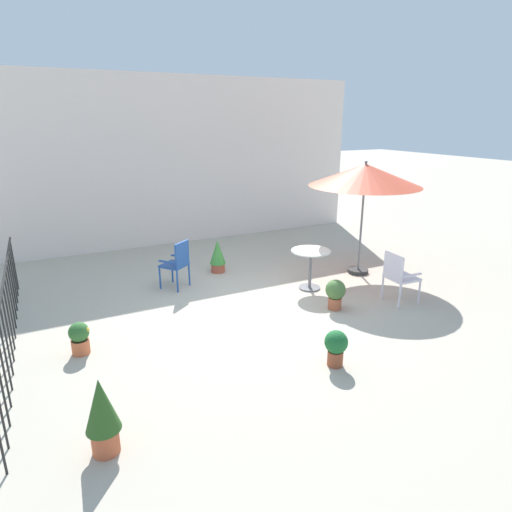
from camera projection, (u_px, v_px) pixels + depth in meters
The scene contains 12 objects.
ground_plane at pixel (255, 301), 7.93m from camera, with size 60.00×60.00×0.00m, color #B8AC98.
villa_facade at pixel (176, 162), 11.18m from camera, with size 10.27×0.30×4.23m, color silver.
terrace_railing at pixel (7, 306), 6.07m from camera, with size 0.03×5.53×1.01m.
patio_umbrella_0 at pixel (365, 176), 8.76m from camera, with size 2.28×2.28×2.38m.
cafe_table_0 at pixel (310, 262), 8.35m from camera, with size 0.76×0.76×0.78m.
patio_chair_0 at pixel (398, 274), 7.68m from camera, with size 0.50×0.51×0.94m.
patio_chair_1 at pixel (177, 262), 8.38m from camera, with size 0.62×0.62×0.95m.
potted_plant_0 at pixel (102, 413), 4.21m from camera, with size 0.35×0.35×0.84m.
potted_plant_1 at pixel (335, 293), 7.52m from camera, with size 0.35×0.35×0.54m.
potted_plant_2 at pixel (218, 255), 9.32m from camera, with size 0.34×0.34×0.72m.
potted_plant_3 at pixel (80, 337), 6.10m from camera, with size 0.28×0.28×0.47m.
potted_plant_4 at pixel (336, 346), 5.79m from camera, with size 0.32×0.32×0.51m.
Camera 1 is at (-3.24, -6.54, 3.20)m, focal length 30.41 mm.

